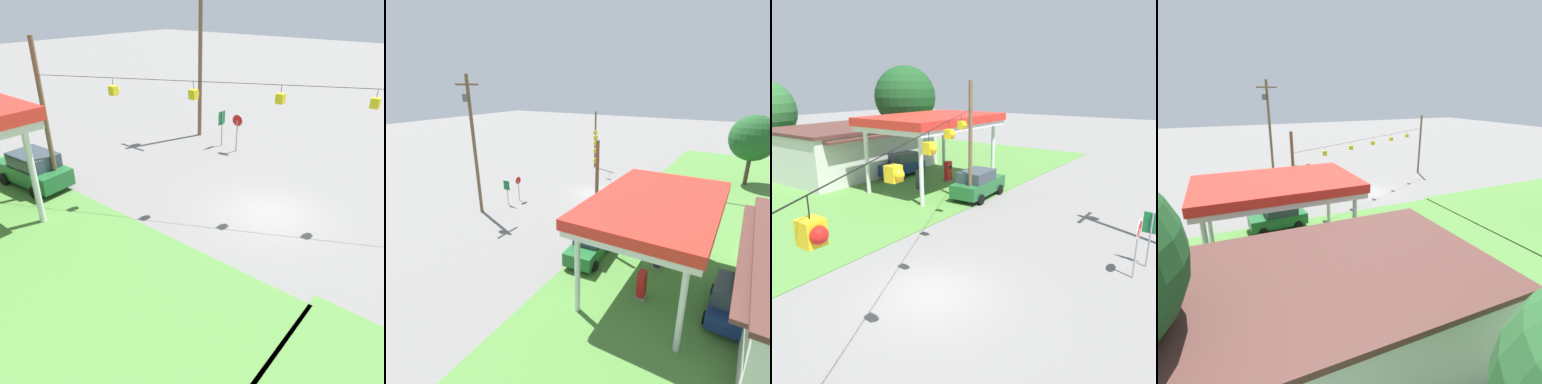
# 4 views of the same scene
# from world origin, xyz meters

# --- Properties ---
(ground_plane) EXTENTS (160.00, 160.00, 0.00)m
(ground_plane) POSITION_xyz_m (0.00, 0.00, 0.00)
(ground_plane) COLOR slate
(grass_verge_station_corner) EXTENTS (36.00, 28.00, 0.04)m
(grass_verge_station_corner) POSITION_xyz_m (13.85, 18.52, 0.02)
(grass_verge_station_corner) COLOR #4C7F38
(grass_verge_station_corner) RESTS_ON ground
(gas_station_canopy) EXTENTS (9.94, 6.39, 5.30)m
(gas_station_canopy) POSITION_xyz_m (11.85, 9.70, 4.79)
(gas_station_canopy) COLOR silver
(gas_station_canopy) RESTS_ON ground
(gas_station_store) EXTENTS (13.23, 8.74, 4.04)m
(gas_station_store) POSITION_xyz_m (11.67, 18.51, 2.03)
(gas_station_store) COLOR silver
(gas_station_store) RESTS_ON ground
(fuel_pump_near) EXTENTS (0.71, 0.56, 1.61)m
(fuel_pump_near) POSITION_xyz_m (10.22, 9.70, 0.76)
(fuel_pump_near) COLOR gray
(fuel_pump_near) RESTS_ON ground
(fuel_pump_far) EXTENTS (0.71, 0.56, 1.61)m
(fuel_pump_far) POSITION_xyz_m (13.49, 9.70, 0.76)
(fuel_pump_far) COLOR gray
(fuel_pump_far) RESTS_ON ground
(car_at_pumps_front) EXTENTS (4.58, 2.34, 1.92)m
(car_at_pumps_front) POSITION_xyz_m (11.20, 5.37, 0.98)
(car_at_pumps_front) COLOR #1E602D
(car_at_pumps_front) RESTS_ON ground
(car_at_pumps_rear) EXTENTS (4.06, 2.20, 1.99)m
(car_at_pumps_rear) POSITION_xyz_m (12.67, 14.02, 1.00)
(car_at_pumps_rear) COLOR navy
(car_at_pumps_rear) RESTS_ON ground
(stop_sign_roadside) EXTENTS (0.80, 0.08, 2.50)m
(stop_sign_roadside) POSITION_xyz_m (5.55, -5.73, 1.81)
(stop_sign_roadside) COLOR #99999E
(stop_sign_roadside) RESTS_ON ground
(route_sign) EXTENTS (0.10, 0.70, 2.40)m
(route_sign) POSITION_xyz_m (6.93, -5.97, 1.71)
(route_sign) COLOR gray
(route_sign) RESTS_ON ground
(utility_pole_main) EXTENTS (2.20, 0.44, 11.81)m
(utility_pole_main) POSITION_xyz_m (9.51, -6.82, 6.55)
(utility_pole_main) COLOR brown
(utility_pole_main) RESTS_ON ground
(signal_span_gantry) EXTENTS (19.69, 10.24, 7.65)m
(signal_span_gantry) POSITION_xyz_m (0.00, -0.02, 4.26)
(signal_span_gantry) COLOR brown
(signal_span_gantry) RESTS_ON ground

